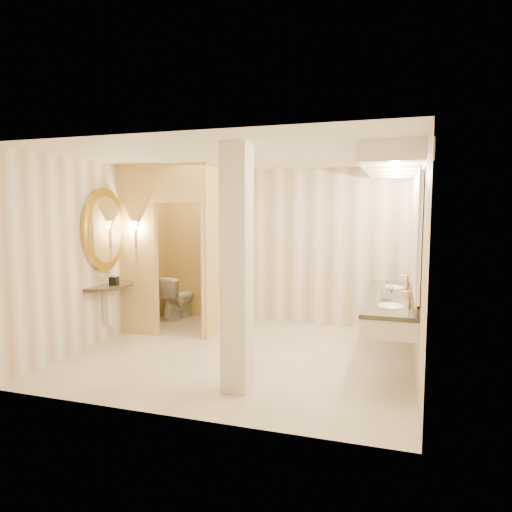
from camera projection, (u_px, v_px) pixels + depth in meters
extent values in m
plane|color=white|center=(243.00, 354.00, 6.30)|extent=(4.50, 4.50, 0.00)
plane|color=white|center=(242.00, 156.00, 6.03)|extent=(4.50, 4.50, 0.00)
cube|color=white|center=(280.00, 246.00, 8.06)|extent=(4.50, 0.02, 2.70)
cube|color=white|center=(172.00, 278.00, 4.27)|extent=(4.50, 0.02, 2.70)
cube|color=white|center=(101.00, 253.00, 6.84)|extent=(0.02, 4.00, 2.70)
cube|color=white|center=(419.00, 263.00, 5.49)|extent=(0.02, 4.00, 2.70)
cube|color=#EBCC7B|center=(222.00, 249.00, 7.59)|extent=(0.10, 1.50, 2.70)
cube|color=#EBCC7B|center=(138.00, 251.00, 7.22)|extent=(0.65, 0.10, 2.70)
cube|color=#EBCC7B|center=(178.00, 183.00, 6.90)|extent=(0.80, 0.10, 0.60)
cube|color=white|center=(211.00, 269.00, 7.30)|extent=(0.16, 0.80, 2.10)
cylinder|color=#C2823E|center=(136.00, 238.00, 7.13)|extent=(0.03, 0.03, 0.30)
cone|color=white|center=(135.00, 226.00, 7.11)|extent=(0.14, 0.14, 0.14)
cube|color=white|center=(392.00, 306.00, 6.01)|extent=(0.60, 2.52, 0.24)
cube|color=black|center=(392.00, 297.00, 6.00)|extent=(0.64, 2.56, 0.05)
cube|color=black|center=(415.00, 293.00, 5.90)|extent=(0.03, 2.52, 0.10)
ellipsoid|color=white|center=(391.00, 309.00, 5.35)|extent=(0.40, 0.44, 0.15)
cylinder|color=#C2823E|center=(409.00, 299.00, 5.28)|extent=(0.03, 0.03, 0.22)
ellipsoid|color=white|center=(393.00, 290.00, 6.65)|extent=(0.40, 0.44, 0.15)
cylinder|color=#C2823E|center=(408.00, 282.00, 6.57)|extent=(0.03, 0.03, 0.22)
cube|color=white|center=(416.00, 233.00, 5.83)|extent=(0.03, 2.52, 1.40)
cube|color=white|center=(396.00, 163.00, 5.82)|extent=(0.75, 2.72, 0.22)
cylinder|color=black|center=(104.00, 286.00, 6.91)|extent=(0.96, 0.96, 0.05)
cube|color=white|center=(107.00, 305.00, 6.93)|extent=(0.10, 0.10, 0.60)
cylinder|color=gold|center=(104.00, 230.00, 6.82)|extent=(0.07, 0.96, 0.96)
cylinder|color=white|center=(106.00, 230.00, 6.81)|extent=(0.02, 0.77, 0.77)
cube|color=white|center=(237.00, 269.00, 4.94)|extent=(0.29, 0.29, 2.70)
cube|color=black|center=(114.00, 281.00, 6.83)|extent=(0.14, 0.14, 0.12)
imported|color=white|center=(177.00, 297.00, 8.40)|extent=(0.57, 0.84, 0.79)
imported|color=beige|center=(387.00, 293.00, 5.72)|extent=(0.08, 0.08, 0.15)
imported|color=silver|center=(390.00, 287.00, 6.31)|extent=(0.09, 0.09, 0.11)
imported|color=#C6B28C|center=(384.00, 291.00, 5.73)|extent=(0.10, 0.10, 0.21)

